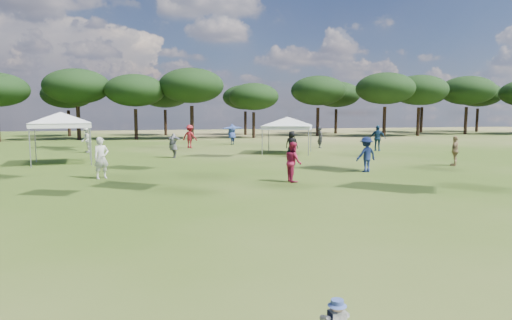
{
  "coord_description": "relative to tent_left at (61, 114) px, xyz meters",
  "views": [
    {
      "loc": [
        -1.62,
        -2.24,
        2.8
      ],
      "look_at": [
        -0.13,
        3.52,
        2.14
      ],
      "focal_mm": 30.0,
      "sensor_mm": 36.0,
      "label": 1
    }
  ],
  "objects": [
    {
      "name": "tree_line",
      "position": [
        8.49,
        24.2,
        2.7
      ],
      "size": [
        108.78,
        17.63,
        7.77
      ],
      "color": "black",
      "rests_on": "ground"
    },
    {
      "name": "festival_crowd",
      "position": [
        7.42,
        2.0,
        -1.86
      ],
      "size": [
        29.45,
        22.89,
        1.89
      ],
      "color": "navy",
      "rests_on": "ground"
    },
    {
      "name": "toddler",
      "position": [
        6.72,
        -20.78,
        -2.5
      ],
      "size": [
        0.35,
        0.38,
        0.5
      ],
      "rotation": [
        0.0,
        0.0,
        0.11
      ],
      "color": "#161A32",
      "rests_on": "ground"
    },
    {
      "name": "tent_left",
      "position": [
        0.0,
        0.0,
        0.0
      ],
      "size": [
        6.15,
        6.15,
        3.15
      ],
      "rotation": [
        0.0,
        0.0,
        0.14
      ],
      "color": "gray",
      "rests_on": "ground"
    },
    {
      "name": "tent_right",
      "position": [
        14.01,
        2.68,
        -0.32
      ],
      "size": [
        5.98,
        5.98,
        2.83
      ],
      "rotation": [
        0.0,
        0.0,
        -0.43
      ],
      "color": "gray",
      "rests_on": "ground"
    }
  ]
}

